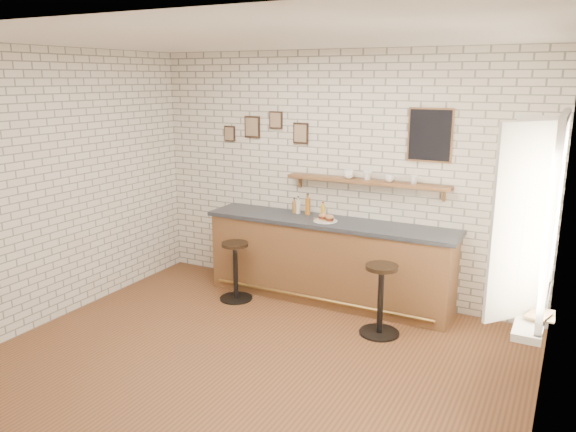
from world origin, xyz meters
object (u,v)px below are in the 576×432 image
condiment_bottle_yellow (323,210)px  book_lower (528,313)px  shelf_cup_d (414,180)px  book_upper (528,313)px  bar_counter (328,260)px  ciabatta_sandwich (326,217)px  shelf_cup_b (367,176)px  sandwich_plate (326,221)px  bitters_bottle_amber (308,206)px  shelf_cup_c (389,178)px  bar_stool_left (235,269)px  bar_stool_right (381,297)px  bitters_bottle_brown (294,207)px  bitters_bottle_white (298,206)px  shelf_cup_a (349,174)px

condiment_bottle_yellow → book_lower: condiment_bottle_yellow is taller
shelf_cup_d → book_upper: bearing=-85.3°
bar_counter → ciabatta_sandwich: bearing=-96.5°
ciabatta_sandwich → shelf_cup_b: 0.69m
sandwich_plate → condiment_bottle_yellow: bearing=121.6°
bitters_bottle_amber → shelf_cup_c: shelf_cup_c is taller
bar_stool_left → shelf_cup_b: size_ratio=6.55×
shelf_cup_b → book_lower: 2.78m
shelf_cup_c → book_lower: 2.60m
ciabatta_sandwich → shelf_cup_d: bearing=15.5°
book_lower → book_upper: bearing=-91.6°
bitters_bottle_amber → bar_stool_right: (1.23, -0.77, -0.70)m
shelf_cup_c → condiment_bottle_yellow: bearing=110.7°
bitters_bottle_brown → bitters_bottle_white: bearing=-0.0°
bar_counter → bitters_bottle_amber: 0.72m
ciabatta_sandwich → bitters_bottle_white: bitters_bottle_white is taller
shelf_cup_b → shelf_cup_d: size_ratio=1.10×
bitters_bottle_white → ciabatta_sandwich: bearing=-23.6°
shelf_cup_b → bar_stool_left: bearing=128.2°
ciabatta_sandwich → shelf_cup_c: shelf_cup_c is taller
bitters_bottle_brown → sandwich_plate: bearing=-21.8°
condiment_bottle_yellow → shelf_cup_c: bearing=4.0°
bar_stool_left → book_lower: size_ratio=2.96×
bitters_bottle_brown → bar_stool_right: size_ratio=0.25×
bitters_bottle_brown → ciabatta_sandwich: bearing=-21.5°
bitters_bottle_amber → bar_stool_left: 1.18m
sandwich_plate → shelf_cup_a: size_ratio=2.23×
bitters_bottle_brown → bitters_bottle_amber: (0.19, 0.00, 0.03)m
bar_stool_right → book_lower: size_ratio=3.15×
bar_stool_right → bar_stool_left: bearing=176.6°
bitters_bottle_brown → bar_stool_left: 1.07m
bar_stool_left → shelf_cup_b: 1.96m
book_upper → book_lower: bearing=107.4°
ciabatta_sandwich → shelf_cup_c: size_ratio=2.15×
ciabatta_sandwich → condiment_bottle_yellow: size_ratio=1.32×
bitters_bottle_brown → book_upper: (2.90, -1.85, -0.13)m
bitters_bottle_white → book_upper: 3.40m
bar_stool_left → bar_stool_right: bearing=-3.4°
ciabatta_sandwich → bitters_bottle_white: (-0.48, 0.21, 0.04)m
shelf_cup_a → shelf_cup_b: bearing=-12.2°
shelf_cup_b → shelf_cup_c: bearing=-78.9°
bitters_bottle_white → condiment_bottle_yellow: 0.34m
bitters_bottle_amber → book_upper: size_ratio=1.34×
sandwich_plate → book_upper: sandwich_plate is taller
bitters_bottle_brown → shelf_cup_b: (0.93, 0.06, 0.46)m
ciabatta_sandwich → shelf_cup_b: (0.40, 0.26, 0.49)m
ciabatta_sandwich → shelf_cup_b: shelf_cup_b is taller
sandwich_plate → bitters_bottle_brown: 0.57m
bar_counter → shelf_cup_d: 1.42m
book_upper → shelf_cup_d: bearing=144.0°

